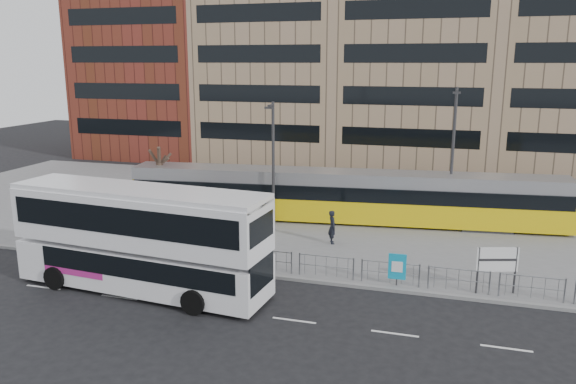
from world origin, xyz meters
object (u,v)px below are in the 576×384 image
(traffic_light_west, at_px, (191,226))
(bare_tree, at_px, (158,144))
(ad_panel, at_px, (397,267))
(station_sign, at_px, (497,262))
(pedestrian, at_px, (332,227))
(tram, at_px, (342,196))
(lamp_post_east, at_px, (453,152))
(lamp_post_west, at_px, (273,159))
(double_decker_bus, at_px, (140,236))

(traffic_light_west, distance_m, bare_tree, 10.95)
(bare_tree, bearing_deg, ad_panel, -27.12)
(station_sign, relative_size, pedestrian, 1.12)
(tram, bearing_deg, lamp_post_east, 2.02)
(pedestrian, bearing_deg, ad_panel, -162.63)
(bare_tree, bearing_deg, lamp_post_east, 6.94)
(traffic_light_west, bearing_deg, lamp_post_east, 65.16)
(pedestrian, relative_size, lamp_post_west, 0.25)
(double_decker_bus, distance_m, bare_tree, 13.37)
(double_decker_bus, bearing_deg, station_sign, 18.82)
(pedestrian, relative_size, traffic_light_west, 0.61)
(traffic_light_west, height_order, bare_tree, bare_tree)
(lamp_post_east, xyz_separation_m, bare_tree, (-18.74, -2.28, 0.01))
(pedestrian, bearing_deg, tram, -16.45)
(double_decker_bus, relative_size, bare_tree, 1.83)
(ad_panel, relative_size, lamp_post_east, 0.18)
(ad_panel, bearing_deg, lamp_post_east, 77.43)
(lamp_post_west, relative_size, bare_tree, 1.16)
(station_sign, height_order, ad_panel, station_sign)
(pedestrian, distance_m, bare_tree, 13.49)
(tram, height_order, pedestrian, tram)
(tram, relative_size, lamp_post_west, 3.61)
(lamp_post_east, bearing_deg, station_sign, -78.42)
(traffic_light_west, distance_m, lamp_post_west, 8.20)
(lamp_post_west, bearing_deg, traffic_light_west, -103.42)
(station_sign, height_order, lamp_post_east, lamp_post_east)
(double_decker_bus, relative_size, traffic_light_west, 3.89)
(lamp_post_east, bearing_deg, pedestrian, -137.69)
(lamp_post_east, distance_m, bare_tree, 18.87)
(ad_panel, height_order, lamp_post_west, lamp_post_west)
(lamp_post_west, relative_size, lamp_post_east, 0.90)
(lamp_post_east, bearing_deg, lamp_post_west, -163.63)
(lamp_post_east, relative_size, bare_tree, 1.29)
(tram, distance_m, ad_panel, 10.85)
(ad_panel, xyz_separation_m, lamp_post_east, (2.11, 10.80, 3.75))
(double_decker_bus, xyz_separation_m, lamp_post_west, (2.64, 11.13, 1.77))
(station_sign, height_order, bare_tree, bare_tree)
(pedestrian, bearing_deg, station_sign, -141.09)
(station_sign, xyz_separation_m, traffic_light_west, (-14.48, -0.30, 0.51))
(lamp_post_east, bearing_deg, tram, -171.87)
(ad_panel, bearing_deg, tram, 112.95)
(pedestrian, xyz_separation_m, lamp_post_east, (6.21, 5.65, 3.68))
(double_decker_bus, distance_m, pedestrian, 11.12)
(pedestrian, height_order, lamp_post_east, lamp_post_east)
(lamp_post_west, bearing_deg, station_sign, -30.25)
(ad_panel, xyz_separation_m, traffic_light_west, (-10.22, 0.03, 1.09))
(double_decker_bus, distance_m, ad_panel, 11.65)
(tram, xyz_separation_m, lamp_post_west, (-3.91, -2.14, 2.57))
(ad_panel, xyz_separation_m, lamp_post_west, (-8.39, 7.71, 3.31))
(double_decker_bus, relative_size, lamp_post_west, 1.58)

